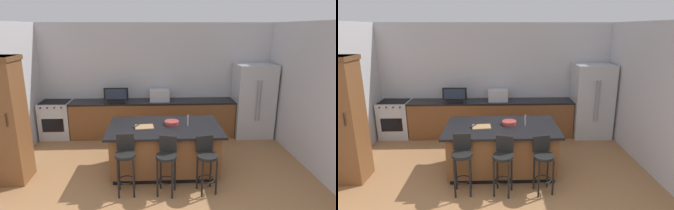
% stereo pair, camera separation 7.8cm
% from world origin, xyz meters
% --- Properties ---
extents(wall_back, '(6.35, 0.12, 2.80)m').
position_xyz_m(wall_back, '(0.00, 4.29, 1.40)').
color(wall_back, '#BCBCC1').
rests_on(wall_back, ground_plane).
extents(wall_right, '(0.12, 4.69, 2.80)m').
position_xyz_m(wall_right, '(2.98, 2.15, 1.40)').
color(wall_right, '#BCBCC1').
rests_on(wall_right, ground_plane).
extents(counter_back, '(4.06, 0.62, 0.91)m').
position_xyz_m(counter_back, '(-0.10, 3.91, 0.46)').
color(counter_back, brown).
rests_on(counter_back, ground_plane).
extents(kitchen_island, '(2.09, 1.25, 0.90)m').
position_xyz_m(kitchen_island, '(0.13, 2.07, 0.46)').
color(kitchen_island, black).
rests_on(kitchen_island, ground_plane).
extents(refrigerator, '(0.93, 0.78, 1.82)m').
position_xyz_m(refrigerator, '(2.40, 3.85, 0.91)').
color(refrigerator, '#B7BABF').
rests_on(refrigerator, ground_plane).
extents(range_oven, '(0.73, 0.63, 0.93)m').
position_xyz_m(range_oven, '(-2.50, 3.91, 0.46)').
color(range_oven, '#B7BABF').
rests_on(range_oven, ground_plane).
extents(cabinet_tower, '(0.65, 0.58, 2.24)m').
position_xyz_m(cabinet_tower, '(-2.64, 1.84, 1.16)').
color(cabinet_tower, brown).
rests_on(cabinet_tower, ground_plane).
extents(microwave, '(0.48, 0.36, 0.27)m').
position_xyz_m(microwave, '(0.07, 3.91, 1.05)').
color(microwave, '#B7BABF').
rests_on(microwave, counter_back).
extents(tv_monitor, '(0.59, 0.16, 0.35)m').
position_xyz_m(tv_monitor, '(-0.99, 3.86, 1.07)').
color(tv_monitor, black).
rests_on(tv_monitor, counter_back).
extents(sink_faucet_back, '(0.02, 0.02, 0.24)m').
position_xyz_m(sink_faucet_back, '(-0.01, 4.01, 1.03)').
color(sink_faucet_back, '#B2B2B7').
rests_on(sink_faucet_back, counter_back).
extents(sink_faucet_island, '(0.02, 0.02, 0.22)m').
position_xyz_m(sink_faucet_island, '(0.56, 2.07, 1.01)').
color(sink_faucet_island, '#B2B2B7').
rests_on(sink_faucet_island, kitchen_island).
extents(bar_stool_left, '(0.34, 0.35, 1.01)m').
position_xyz_m(bar_stool_left, '(-0.54, 1.32, 0.61)').
color(bar_stool_left, black).
rests_on(bar_stool_left, ground_plane).
extents(bar_stool_center, '(0.35, 0.37, 0.97)m').
position_xyz_m(bar_stool_center, '(0.13, 1.30, 0.58)').
color(bar_stool_center, black).
rests_on(bar_stool_center, ground_plane).
extents(bar_stool_right, '(0.34, 0.36, 0.95)m').
position_xyz_m(bar_stool_right, '(0.79, 1.32, 0.57)').
color(bar_stool_right, black).
rests_on(bar_stool_right, ground_plane).
extents(fruit_bowl, '(0.28, 0.28, 0.06)m').
position_xyz_m(fruit_bowl, '(0.27, 2.18, 0.93)').
color(fruit_bowl, '#993833').
rests_on(fruit_bowl, kitchen_island).
extents(cell_phone, '(0.09, 0.16, 0.01)m').
position_xyz_m(cell_phone, '(-0.39, 2.05, 0.91)').
color(cell_phone, black).
rests_on(cell_phone, kitchen_island).
extents(tv_remote, '(0.13, 0.17, 0.02)m').
position_xyz_m(tv_remote, '(-0.40, 2.06, 0.91)').
color(tv_remote, black).
rests_on(tv_remote, kitchen_island).
extents(cutting_board, '(0.36, 0.29, 0.02)m').
position_xyz_m(cutting_board, '(-0.25, 2.03, 0.91)').
color(cutting_board, '#A87F51').
rests_on(cutting_board, kitchen_island).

